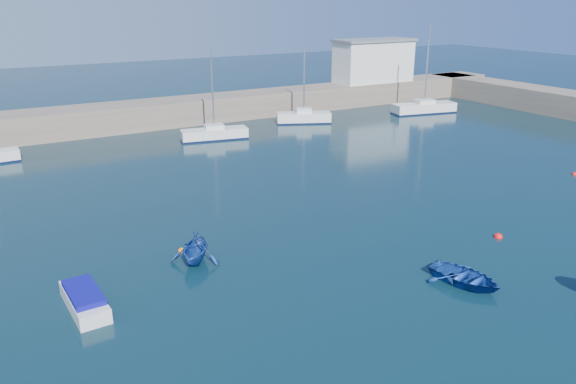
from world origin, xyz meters
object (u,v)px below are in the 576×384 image
sailboat_6 (214,133)px  sailboat_8 (424,108)px  dinghy_left (195,248)px  sailboat_7 (304,117)px  dinghy_center (465,277)px  motorboat_1 (84,300)px  harbor_office (373,62)px

sailboat_6 → sailboat_8: (26.29, -0.23, 0.06)m
sailboat_6 → dinghy_left: 26.31m
sailboat_6 → sailboat_8: 26.30m
sailboat_6 → sailboat_8: bearing=-80.0°
sailboat_6 → dinghy_left: (-11.14, -23.83, 0.20)m
sailboat_6 → sailboat_7: size_ratio=1.06×
dinghy_center → motorboat_1: bearing=143.4°
sailboat_6 → dinghy_center: (-1.05, -32.36, -0.21)m
dinghy_left → sailboat_7: bearing=84.3°
harbor_office → sailboat_8: 9.90m
sailboat_8 → sailboat_7: bearing=92.7°
sailboat_7 → dinghy_center: (-12.28, -34.44, -0.28)m
sailboat_6 → sailboat_8: size_ratio=0.84×
harbor_office → dinghy_center: harbor_office is taller
harbor_office → sailboat_7: (-14.28, -6.49, -4.46)m
motorboat_1 → dinghy_left: bearing=14.9°
sailboat_7 → sailboat_8: (15.06, -2.31, -0.01)m
dinghy_center → dinghy_left: 13.22m
harbor_office → dinghy_left: (-36.66, -32.40, -4.33)m
harbor_office → sailboat_7: size_ratio=1.29×
dinghy_center → harbor_office: bearing=43.2°
sailboat_8 → dinghy_left: (-37.44, -23.60, 0.14)m
harbor_office → sailboat_6: (-25.52, -8.57, -4.53)m
harbor_office → dinghy_center: 49.02m
harbor_office → sailboat_8: (0.78, -8.80, -4.47)m
sailboat_8 → motorboat_1: (-43.24, -25.47, -0.20)m
motorboat_1 → dinghy_left: dinghy_left is taller
harbor_office → dinghy_left: size_ratio=3.42×
sailboat_8 → dinghy_center: size_ratio=2.80×
sailboat_6 → motorboat_1: 30.78m
sailboat_6 → sailboat_7: bearing=-69.0°
sailboat_6 → dinghy_center: 32.38m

